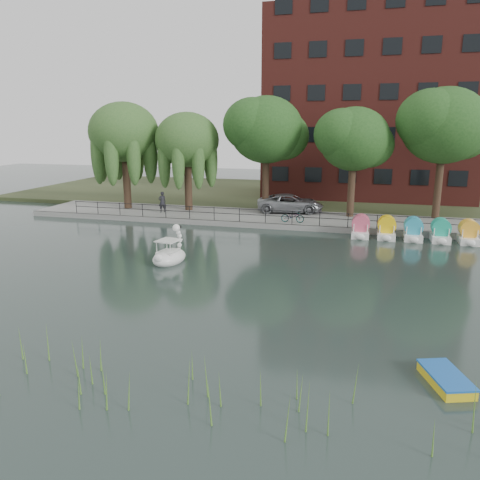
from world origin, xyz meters
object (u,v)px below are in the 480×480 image
at_px(bicycle, 293,216).
at_px(yellow_rowboat, 446,379).
at_px(pedestrian, 162,200).
at_px(minivan, 290,202).
at_px(swan_boat, 170,254).

xyz_separation_m(bicycle, yellow_rowboat, (7.69, -20.57, -0.71)).
height_order(pedestrian, yellow_rowboat, pedestrian).
distance_m(minivan, swan_boat, 15.57).
xyz_separation_m(pedestrian, yellow_rowboat, (18.82, -21.97, -1.20)).
relative_size(bicycle, yellow_rowboat, 0.82).
xyz_separation_m(minivan, bicycle, (0.82, -4.08, -0.37)).
distance_m(pedestrian, yellow_rowboat, 28.95).
bearing_deg(swan_boat, pedestrian, 126.28).
height_order(bicycle, swan_boat, swan_boat).
xyz_separation_m(swan_boat, yellow_rowboat, (12.95, -9.74, -0.26)).
bearing_deg(yellow_rowboat, bicycle, 91.48).
bearing_deg(yellow_rowboat, minivan, 90.03).
xyz_separation_m(minivan, pedestrian, (-10.31, -2.68, 0.12)).
distance_m(bicycle, swan_boat, 12.04).
bearing_deg(yellow_rowboat, pedestrian, 111.56).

